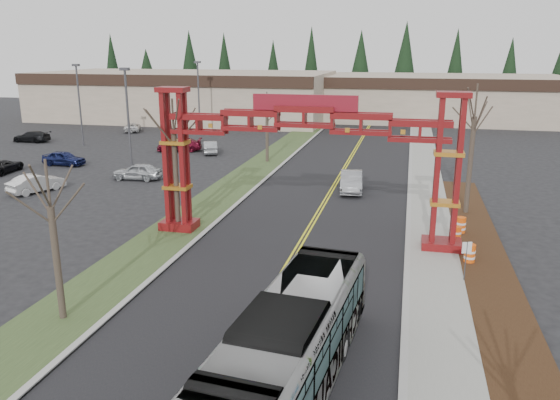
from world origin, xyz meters
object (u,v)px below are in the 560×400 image
(gateway_arch, at_px, (304,141))
(parked_car_near_a, at_px, (137,171))
(parked_car_far_a, at_px, (210,147))
(barrel_mid, at_px, (456,235))
(parked_car_near_b, at_px, (36,183))
(bare_tree_median_near, at_px, (50,207))
(parked_car_mid_b, at_px, (64,158))
(silver_sedan, at_px, (351,182))
(light_pole_near, at_px, (128,114))
(parked_car_mid_a, at_px, (179,145))
(light_pole_far, at_px, (199,93))
(retail_building_west, at_px, (186,95))
(barrel_south, at_px, (470,254))
(transit_bus, at_px, (291,345))
(retail_building_east, at_px, (438,98))
(bare_tree_median_far, at_px, (267,113))
(bare_tree_right_far, at_px, (475,118))
(street_sign, at_px, (466,254))
(parked_car_far_c, at_px, (31,136))
(bare_tree_median_mid, at_px, (174,135))
(barrel_north, at_px, (461,226))
(parked_car_near_c, at_px, (2,166))
(light_pole_mid, at_px, (79,99))
(parked_car_far_b, at_px, (132,127))

(gateway_arch, bearing_deg, parked_car_near_a, 145.06)
(parked_car_far_a, height_order, barrel_mid, parked_car_far_a)
(parked_car_near_b, distance_m, bare_tree_median_near, 24.03)
(parked_car_near_a, bearing_deg, parked_car_mid_b, -115.28)
(parked_car_mid_b, xyz_separation_m, bare_tree_median_near, (19.04, -28.07, 4.22))
(silver_sedan, height_order, light_pole_near, light_pole_near)
(parked_car_mid_a, bearing_deg, light_pole_far, 175.91)
(retail_building_west, distance_m, parked_car_near_b, 48.45)
(barrel_south, bearing_deg, transit_bus, -117.79)
(parked_car_near_a, bearing_deg, retail_building_east, 147.53)
(transit_bus, distance_m, bare_tree_median_far, 38.46)
(parked_car_near_a, bearing_deg, barrel_south, 58.58)
(bare_tree_right_far, xyz_separation_m, barrel_mid, (-1.10, -6.40, -6.16))
(parked_car_far_a, distance_m, bare_tree_median_far, 9.07)
(parked_car_near_a, relative_size, street_sign, 2.04)
(barrel_mid, bearing_deg, silver_sedan, 124.29)
(parked_car_mid_a, bearing_deg, parked_car_far_c, -109.36)
(retail_building_west, xyz_separation_m, parked_car_far_c, (-9.41, -26.63, -3.09))
(bare_tree_median_mid, bearing_deg, barrel_north, 10.82)
(parked_car_near_b, height_order, parked_car_mid_b, parked_car_near_b)
(barrel_south, distance_m, barrel_mid, 3.21)
(bare_tree_median_mid, xyz_separation_m, light_pole_far, (-13.44, 37.98, -0.55))
(parked_car_mid_a, xyz_separation_m, bare_tree_median_near, (11.15, -37.95, 4.21))
(retail_building_west, distance_m, parked_car_mid_a, 30.42)
(parked_car_far_c, relative_size, bare_tree_median_near, 0.67)
(light_pole_near, bearing_deg, bare_tree_median_near, -67.78)
(light_pole_far, bearing_deg, retail_building_west, 117.97)
(parked_car_near_c, relative_size, parked_car_far_c, 0.97)
(parked_car_mid_a, bearing_deg, street_sign, 28.22)
(bare_tree_right_far, bearing_deg, light_pole_far, 136.31)
(transit_bus, bearing_deg, barrel_south, 67.62)
(light_pole_mid, relative_size, light_pole_far, 0.99)
(bare_tree_median_near, bearing_deg, parked_car_far_b, 115.03)
(parked_car_near_a, height_order, light_pole_near, light_pole_near)
(retail_building_east, xyz_separation_m, transit_bus, (-7.52, -76.79, -1.86))
(parked_car_mid_b, bearing_deg, gateway_arch, -118.73)
(gateway_arch, distance_m, bare_tree_right_far, 12.70)
(parked_car_near_a, xyz_separation_m, barrel_mid, (26.02, -10.56, -0.21))
(gateway_arch, xyz_separation_m, retail_building_east, (10.00, 61.95, -2.47))
(silver_sedan, bearing_deg, retail_building_east, 74.14)
(parked_car_far_a, distance_m, parked_car_far_c, 24.18)
(parked_car_far_c, distance_m, barrel_north, 54.36)
(bare_tree_median_far, height_order, street_sign, bare_tree_median_far)
(parked_car_mid_a, height_order, light_pole_mid, light_pole_mid)
(parked_car_near_b, distance_m, parked_car_near_c, 9.41)
(barrel_north, bearing_deg, light_pole_far, 131.55)
(parked_car_near_a, bearing_deg, parked_car_near_c, -92.27)
(parked_car_near_c, distance_m, barrel_mid, 40.79)
(parked_car_near_b, distance_m, parked_car_mid_b, 10.54)
(parked_car_near_c, xyz_separation_m, bare_tree_right_far, (40.60, -3.75, 6.05))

